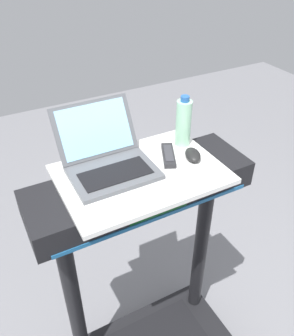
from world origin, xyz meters
The scene contains 5 objects.
desk_board centered at (0.00, 0.70, 1.19)m, with size 0.62×0.43×0.02m, color white.
laptop centered at (-0.10, 0.78, 1.25)m, with size 0.32×0.34×0.22m.
computer_mouse centered at (0.23, 0.69, 1.22)m, with size 0.06×0.10×0.03m, color black.
water_bottle centered at (0.25, 0.80, 1.30)m, with size 0.06×0.06×0.22m.
tv_remote centered at (0.14, 0.74, 1.21)m, with size 0.11×0.16×0.02m.
Camera 1 is at (-0.49, -0.28, 2.00)m, focal length 38.00 mm.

